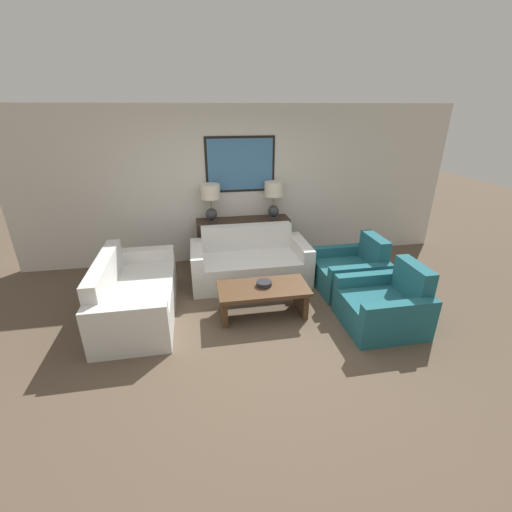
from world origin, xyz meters
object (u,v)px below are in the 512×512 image
object	(u,v)px
coffee_table	(263,294)
armchair_near_camera	(384,306)
armchair_near_back_wall	(351,272)
decorative_bowl	(264,284)
couch_by_side	(135,296)
console_table	(243,241)
couch_by_back_wall	(250,263)
table_lamp_right	(274,195)
table_lamp_left	(211,197)

from	to	relation	value
coffee_table	armchair_near_camera	distance (m)	1.55
coffee_table	armchair_near_back_wall	world-z (taller)	armchair_near_back_wall
decorative_bowl	couch_by_side	bearing A→B (deg)	170.84
console_table	decorative_bowl	distance (m)	1.73
couch_by_side	decorative_bowl	distance (m)	1.73
couch_by_back_wall	coffee_table	size ratio (longest dim) A/B	1.54
couch_by_side	armchair_near_back_wall	size ratio (longest dim) A/B	1.96
table_lamp_right	armchair_near_camera	distance (m)	2.62
coffee_table	decorative_bowl	world-z (taller)	decorative_bowl
table_lamp_left	decorative_bowl	size ratio (longest dim) A/B	3.07
console_table	table_lamp_right	bearing A→B (deg)	0.00
table_lamp_left	table_lamp_right	size ratio (longest dim) A/B	1.00
couch_by_back_wall	decorative_bowl	distance (m)	1.03
couch_by_side	coffee_table	xyz separation A→B (m)	(1.68, -0.31, 0.02)
armchair_near_back_wall	table_lamp_left	bearing A→B (deg)	147.86
table_lamp_right	couch_by_side	size ratio (longest dim) A/B	0.34
table_lamp_right	couch_by_side	bearing A→B (deg)	-146.65
table_lamp_left	armchair_near_back_wall	size ratio (longest dim) A/B	0.67
console_table	table_lamp_left	distance (m)	0.97
couch_by_back_wall	decorative_bowl	xyz separation A→B (m)	(0.03, -1.02, 0.17)
table_lamp_right	table_lamp_left	bearing A→B (deg)	180.00
couch_by_side	armchair_near_camera	size ratio (longest dim) A/B	1.96
console_table	decorative_bowl	bearing A→B (deg)	-89.15
console_table	table_lamp_right	size ratio (longest dim) A/B	2.56
table_lamp_left	decorative_bowl	xyz separation A→B (m)	(0.56, -1.73, -0.76)
table_lamp_right	decorative_bowl	bearing A→B (deg)	-106.49
console_table	table_lamp_left	world-z (taller)	table_lamp_left
table_lamp_left	couch_by_back_wall	world-z (taller)	table_lamp_left
table_lamp_right	armchair_near_back_wall	world-z (taller)	table_lamp_right
couch_by_back_wall	armchair_near_back_wall	world-z (taller)	couch_by_back_wall
decorative_bowl	table_lamp_right	bearing A→B (deg)	73.51
coffee_table	armchair_near_back_wall	xyz separation A→B (m)	(1.47, 0.50, -0.04)
table_lamp_left	armchair_near_back_wall	distance (m)	2.56
table_lamp_right	couch_by_side	world-z (taller)	table_lamp_right
table_lamp_left	armchair_near_camera	distance (m)	3.17
table_lamp_left	couch_by_back_wall	size ratio (longest dim) A/B	0.34
console_table	armchair_near_camera	bearing A→B (deg)	-56.86
coffee_table	decorative_bowl	xyz separation A→B (m)	(0.02, 0.03, 0.14)
couch_by_side	armchair_near_back_wall	bearing A→B (deg)	3.47
decorative_bowl	console_table	bearing A→B (deg)	90.85
decorative_bowl	armchair_near_camera	xyz separation A→B (m)	(1.45, -0.53, -0.18)
table_lamp_right	couch_by_back_wall	distance (m)	1.29
table_lamp_left	armchair_near_camera	bearing A→B (deg)	-48.31
table_lamp_left	table_lamp_right	bearing A→B (deg)	0.00
armchair_near_back_wall	armchair_near_camera	size ratio (longest dim) A/B	1.00
console_table	armchair_near_back_wall	size ratio (longest dim) A/B	1.72
table_lamp_right	armchair_near_camera	size ratio (longest dim) A/B	0.67
decorative_bowl	armchair_near_camera	size ratio (longest dim) A/B	0.22
armchair_near_back_wall	coffee_table	bearing A→B (deg)	-161.28
armchair_near_back_wall	armchair_near_camera	world-z (taller)	same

